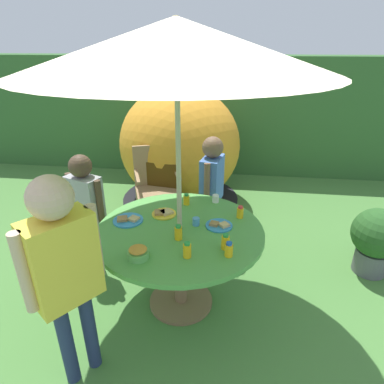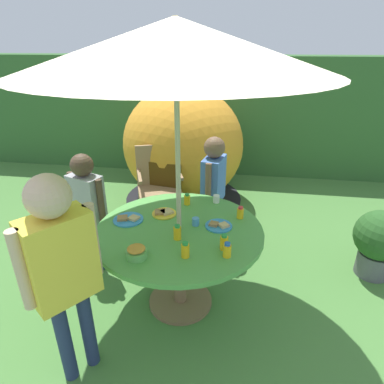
{
  "view_description": "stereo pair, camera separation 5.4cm",
  "coord_description": "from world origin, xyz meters",
  "px_view_note": "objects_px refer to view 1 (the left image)",
  "views": [
    {
      "loc": [
        0.37,
        -2.14,
        2.06
      ],
      "look_at": [
        0.07,
        0.19,
        0.97
      ],
      "focal_mm": 30.47,
      "sensor_mm": 36.0,
      "label": 1
    },
    {
      "loc": [
        0.42,
        -2.13,
        2.06
      ],
      "look_at": [
        0.07,
        0.19,
        0.97
      ],
      "focal_mm": 30.47,
      "sensor_mm": 36.0,
      "label": 2
    }
  ],
  "objects_px": {
    "plate_near_left": "(219,225)",
    "wooden_chair": "(156,182)",
    "child_in_yellow_shirt": "(63,261)",
    "juice_bottle_near_right": "(178,233)",
    "garden_table": "(180,243)",
    "cup_near": "(196,222)",
    "patio_umbrella": "(176,46)",
    "juice_bottle_mid_right": "(187,250)",
    "potted_plant": "(377,238)",
    "snack_bowl": "(138,253)",
    "juice_bottle_center_front": "(225,242)",
    "juice_bottle_far_left": "(240,212)",
    "plate_back_edge": "(128,220)",
    "cup_far": "(216,199)",
    "juice_bottle_mid_left": "(186,200)",
    "juice_bottle_center_back": "(229,250)",
    "child_in_blue_shirt": "(212,180)",
    "dome_tent": "(180,146)",
    "plate_far_right": "(164,213)",
    "child_in_grey_shirt": "(85,200)"
  },
  "relations": [
    {
      "from": "child_in_yellow_shirt",
      "to": "juice_bottle_near_right",
      "type": "height_order",
      "value": "child_in_yellow_shirt"
    },
    {
      "from": "child_in_yellow_shirt",
      "to": "snack_bowl",
      "type": "distance_m",
      "value": 0.49
    },
    {
      "from": "juice_bottle_center_front",
      "to": "juice_bottle_mid_right",
      "type": "height_order",
      "value": "juice_bottle_center_front"
    },
    {
      "from": "juice_bottle_far_left",
      "to": "juice_bottle_mid_right",
      "type": "xyz_separation_m",
      "value": [
        -0.36,
        -0.59,
        0.01
      ]
    },
    {
      "from": "cup_near",
      "to": "wooden_chair",
      "type": "bearing_deg",
      "value": 116.41
    },
    {
      "from": "wooden_chair",
      "to": "child_in_blue_shirt",
      "type": "relative_size",
      "value": 0.8
    },
    {
      "from": "garden_table",
      "to": "juice_bottle_center_front",
      "type": "distance_m",
      "value": 0.46
    },
    {
      "from": "dome_tent",
      "to": "juice_bottle_center_front",
      "type": "relative_size",
      "value": 16.14
    },
    {
      "from": "child_in_blue_shirt",
      "to": "plate_far_right",
      "type": "distance_m",
      "value": 0.78
    },
    {
      "from": "juice_bottle_near_right",
      "to": "juice_bottle_mid_right",
      "type": "height_order",
      "value": "juice_bottle_near_right"
    },
    {
      "from": "potted_plant",
      "to": "plate_near_left",
      "type": "relative_size",
      "value": 3.18
    },
    {
      "from": "snack_bowl",
      "to": "juice_bottle_far_left",
      "type": "height_order",
      "value": "juice_bottle_far_left"
    },
    {
      "from": "plate_back_edge",
      "to": "juice_bottle_center_front",
      "type": "xyz_separation_m",
      "value": [
        0.79,
        -0.29,
        0.04
      ]
    },
    {
      "from": "juice_bottle_center_front",
      "to": "juice_bottle_mid_right",
      "type": "distance_m",
      "value": 0.28
    },
    {
      "from": "patio_umbrella",
      "to": "juice_bottle_mid_right",
      "type": "distance_m",
      "value": 1.29
    },
    {
      "from": "potted_plant",
      "to": "snack_bowl",
      "type": "distance_m",
      "value": 2.28
    },
    {
      "from": "plate_near_left",
      "to": "juice_bottle_near_right",
      "type": "xyz_separation_m",
      "value": [
        -0.29,
        -0.22,
        0.04
      ]
    },
    {
      "from": "garden_table",
      "to": "plate_back_edge",
      "type": "relative_size",
      "value": 5.38
    },
    {
      "from": "garden_table",
      "to": "juice_bottle_mid_right",
      "type": "height_order",
      "value": "juice_bottle_mid_right"
    },
    {
      "from": "child_in_yellow_shirt",
      "to": "juice_bottle_center_front",
      "type": "relative_size",
      "value": 12.36
    },
    {
      "from": "plate_near_left",
      "to": "juice_bottle_mid_left",
      "type": "bearing_deg",
      "value": 131.76
    },
    {
      "from": "juice_bottle_mid_right",
      "to": "juice_bottle_far_left",
      "type": "bearing_deg",
      "value": 58.88
    },
    {
      "from": "child_in_yellow_shirt",
      "to": "cup_near",
      "type": "relative_size",
      "value": 23.3
    },
    {
      "from": "patio_umbrella",
      "to": "garden_table",
      "type": "bearing_deg",
      "value": 0.0
    },
    {
      "from": "patio_umbrella",
      "to": "child_in_yellow_shirt",
      "type": "distance_m",
      "value": 1.44
    },
    {
      "from": "snack_bowl",
      "to": "plate_near_left",
      "type": "height_order",
      "value": "snack_bowl"
    },
    {
      "from": "juice_bottle_center_back",
      "to": "child_in_blue_shirt",
      "type": "bearing_deg",
      "value": 99.3
    },
    {
      "from": "plate_far_right",
      "to": "juice_bottle_mid_right",
      "type": "relative_size",
      "value": 1.78
    },
    {
      "from": "wooden_chair",
      "to": "plate_back_edge",
      "type": "xyz_separation_m",
      "value": [
        0.05,
        -1.23,
        0.19
      ]
    },
    {
      "from": "garden_table",
      "to": "wooden_chair",
      "type": "distance_m",
      "value": 1.39
    },
    {
      "from": "plate_near_left",
      "to": "wooden_chair",
      "type": "bearing_deg",
      "value": 122.9
    },
    {
      "from": "child_in_grey_shirt",
      "to": "plate_back_edge",
      "type": "bearing_deg",
      "value": -9.61
    },
    {
      "from": "cup_near",
      "to": "cup_far",
      "type": "xyz_separation_m",
      "value": [
        0.13,
        0.42,
        0.0
      ]
    },
    {
      "from": "patio_umbrella",
      "to": "potted_plant",
      "type": "bearing_deg",
      "value": 20.13
    },
    {
      "from": "dome_tent",
      "to": "juice_bottle_near_right",
      "type": "distance_m",
      "value": 2.24
    },
    {
      "from": "potted_plant",
      "to": "juice_bottle_far_left",
      "type": "bearing_deg",
      "value": -162.59
    },
    {
      "from": "patio_umbrella",
      "to": "child_in_yellow_shirt",
      "type": "relative_size",
      "value": 1.52
    },
    {
      "from": "juice_bottle_center_front",
      "to": "cup_far",
      "type": "distance_m",
      "value": 0.73
    },
    {
      "from": "child_in_yellow_shirt",
      "to": "juice_bottle_near_right",
      "type": "distance_m",
      "value": 0.82
    },
    {
      "from": "plate_near_left",
      "to": "cup_near",
      "type": "distance_m",
      "value": 0.18
    },
    {
      "from": "wooden_chair",
      "to": "plate_far_right",
      "type": "distance_m",
      "value": 1.15
    },
    {
      "from": "garden_table",
      "to": "juice_bottle_center_back",
      "type": "distance_m",
      "value": 0.52
    },
    {
      "from": "garden_table",
      "to": "cup_near",
      "type": "height_order",
      "value": "cup_near"
    },
    {
      "from": "plate_back_edge",
      "to": "juice_bottle_center_back",
      "type": "bearing_deg",
      "value": -24.51
    },
    {
      "from": "plate_back_edge",
      "to": "garden_table",
      "type": "bearing_deg",
      "value": -8.75
    },
    {
      "from": "dome_tent",
      "to": "cup_far",
      "type": "distance_m",
      "value": 1.68
    },
    {
      "from": "child_in_blue_shirt",
      "to": "juice_bottle_far_left",
      "type": "distance_m",
      "value": 0.72
    },
    {
      "from": "snack_bowl",
      "to": "juice_bottle_mid_right",
      "type": "distance_m",
      "value": 0.33
    },
    {
      "from": "potted_plant",
      "to": "child_in_grey_shirt",
      "type": "height_order",
      "value": "child_in_grey_shirt"
    },
    {
      "from": "patio_umbrella",
      "to": "juice_bottle_center_back",
      "type": "relative_size",
      "value": 20.4
    }
  ]
}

